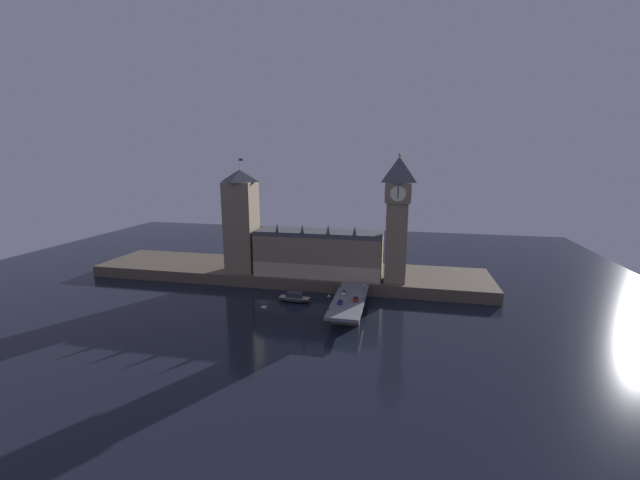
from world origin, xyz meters
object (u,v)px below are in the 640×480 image
(victoria_tower, at_px, (241,221))
(street_lamp_near, at_px, (329,300))
(clock_tower, at_px, (397,216))
(street_lamp_mid, at_px, (364,290))
(car_southbound_lead, at_px, (355,299))
(boat_upstream, at_px, (295,298))
(pedestrian_far_rail, at_px, (341,286))
(car_northbound_lead, at_px, (344,292))
(car_northbound_trail, at_px, (340,302))

(victoria_tower, distance_m, street_lamp_near, 78.92)
(clock_tower, relative_size, street_lamp_mid, 9.28)
(street_lamp_near, xyz_separation_m, street_lamp_mid, (12.78, 14.72, 0.38))
(car_southbound_lead, bearing_deg, victoria_tower, 151.34)
(car_southbound_lead, height_order, boat_upstream, car_southbound_lead)
(street_lamp_near, bearing_deg, boat_upstream, 132.36)
(car_southbound_lead, height_order, pedestrian_far_rail, pedestrian_far_rail)
(car_southbound_lead, distance_m, street_lamp_mid, 5.48)
(clock_tower, relative_size, car_northbound_lead, 15.54)
(car_northbound_lead, xyz_separation_m, boat_upstream, (-24.29, 3.08, -5.85))
(car_northbound_trail, bearing_deg, boat_upstream, 147.62)
(victoria_tower, bearing_deg, car_northbound_lead, -25.46)
(pedestrian_far_rail, bearing_deg, street_lamp_mid, -46.63)
(boat_upstream, bearing_deg, car_southbound_lead, -19.36)
(boat_upstream, bearing_deg, clock_tower, 26.99)
(pedestrian_far_rail, xyz_separation_m, street_lamp_mid, (12.38, -13.11, 3.39))
(car_northbound_trail, xyz_separation_m, street_lamp_near, (-3.40, -7.51, 3.26))
(car_northbound_trail, distance_m, boat_upstream, 29.35)
(car_northbound_trail, height_order, street_lamp_mid, street_lamp_mid)
(street_lamp_mid, height_order, boat_upstream, street_lamp_mid)
(clock_tower, distance_m, street_lamp_mid, 44.20)
(victoria_tower, relative_size, street_lamp_mid, 8.93)
(car_southbound_lead, xyz_separation_m, boat_upstream, (-30.28, 10.64, -5.95))
(car_northbound_lead, bearing_deg, car_southbound_lead, -51.62)
(clock_tower, relative_size, pedestrian_far_rail, 37.93)
(street_lamp_near, bearing_deg, car_northbound_trail, 65.66)
(car_northbound_trail, height_order, pedestrian_far_rail, pedestrian_far_rail)
(clock_tower, bearing_deg, street_lamp_mid, -111.30)
(car_southbound_lead, bearing_deg, car_northbound_trail, -141.50)
(car_southbound_lead, bearing_deg, car_northbound_lead, 128.38)
(pedestrian_far_rail, bearing_deg, car_northbound_trail, -81.61)
(car_southbound_lead, bearing_deg, pedestrian_far_rail, 120.02)
(victoria_tower, bearing_deg, clock_tower, -1.75)
(car_northbound_lead, xyz_separation_m, pedestrian_far_rail, (-3.00, 7.99, 0.25))
(clock_tower, height_order, pedestrian_far_rail, clock_tower)
(car_northbound_trail, height_order, car_southbound_lead, car_southbound_lead)
(victoria_tower, xyz_separation_m, pedestrian_far_rail, (57.99, -21.05, -25.87))
(car_northbound_trail, relative_size, street_lamp_mid, 0.65)
(clock_tower, bearing_deg, pedestrian_far_rail, -143.15)
(car_northbound_lead, xyz_separation_m, car_northbound_trail, (0.00, -12.33, -0.00))
(car_southbound_lead, bearing_deg, boat_upstream, 160.64)
(street_lamp_mid, bearing_deg, car_northbound_lead, 151.40)
(boat_upstream, bearing_deg, car_northbound_trail, -32.38)
(victoria_tower, bearing_deg, boat_upstream, -35.28)
(clock_tower, height_order, victoria_tower, clock_tower)
(car_southbound_lead, height_order, street_lamp_mid, street_lamp_mid)
(clock_tower, distance_m, pedestrian_far_rail, 44.25)
(clock_tower, height_order, car_northbound_lead, clock_tower)
(car_northbound_lead, xyz_separation_m, street_lamp_near, (-3.40, -19.84, 3.25))
(clock_tower, relative_size, car_southbound_lead, 14.13)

